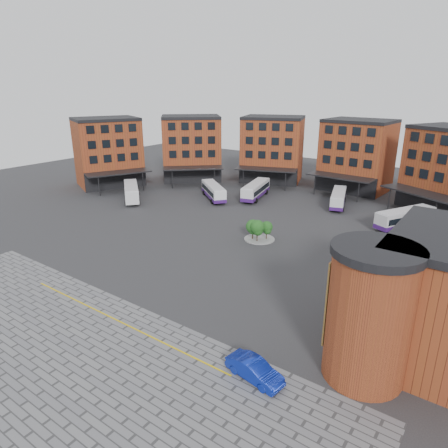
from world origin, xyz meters
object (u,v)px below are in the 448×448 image
Objects in this scene: blue_car at (254,370)px; tree_island at (258,229)px; bus_d at (338,198)px; bus_a at (131,191)px; bus_b at (213,191)px; bus_c at (256,190)px; bus_e at (405,218)px.

tree_island is at bearing 39.65° from blue_car.
tree_island is 0.43× the size of bus_d.
bus_b is at bearing -11.34° from bus_a.
bus_b is 0.94× the size of bus_d.
bus_a reaches higher than bus_d.
bus_c reaches higher than bus_a.
bus_a is at bearing 66.80° from blue_car.
tree_island is 0.46× the size of bus_b.
bus_d is (3.06, 23.42, -0.28)m from tree_island.
bus_d is at bearing -20.12° from bus_a.
blue_car is (45.47, -28.85, -1.02)m from bus_a.
bus_e is (12.76, -5.60, 0.12)m from bus_d.
blue_car is (33.03, -38.69, -0.80)m from bus_b.
bus_a reaches higher than bus_b.
bus_a is 2.06× the size of blue_car.
blue_car is at bearing -63.95° from bus_e.
bus_c is at bearing -10.74° from bus_a.
tree_island reaches higher than bus_a.
bus_d is at bearing 22.61° from blue_car.
bus_b is at bearing -153.33° from bus_c.
bus_e is at bearing -40.56° from bus_d.
tree_island is 22.83m from bus_c.
tree_island is 31.22m from bus_a.
tree_island is 0.45× the size of bus_a.
bus_c is at bearing -11.17° from bus_b.
bus_c reaches higher than bus_e.
bus_a is at bearing -135.91° from bus_e.
bus_d is at bearing 1.65° from bus_c.
bus_a is 0.87× the size of bus_c.
bus_c is (18.81, 15.20, -0.13)m from bus_a.
bus_e reaches higher than bus_a.
bus_d is at bearing -27.59° from bus_b.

